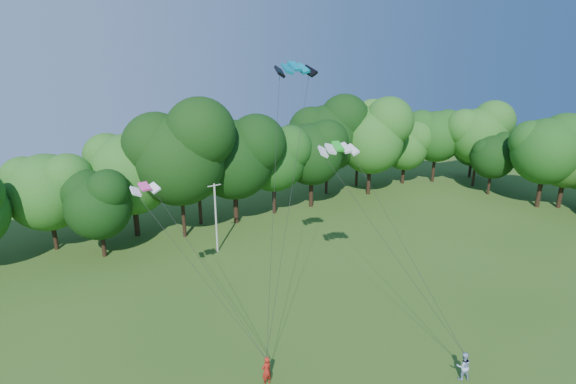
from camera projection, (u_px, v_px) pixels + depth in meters
utility_pole at (216, 217)px, 43.58m from camera, size 1.41×0.18×7.04m
kite_flyer_left at (266, 371)px, 26.64m from camera, size 0.76×0.56×1.90m
kite_flyer_right at (463, 366)px, 27.09m from camera, size 1.12×1.03×1.84m
kite_teal at (295, 66)px, 26.88m from camera, size 2.60×1.37×0.58m
kite_green at (338, 146)px, 30.04m from camera, size 2.84×1.86×0.52m
kite_pink at (144, 187)px, 29.35m from camera, size 1.91×1.05×0.44m
tree_back_center at (179, 150)px, 45.46m from camera, size 10.39×10.39×15.12m
tree_back_east at (359, 131)px, 63.82m from camera, size 9.05×9.05×13.16m
tree_flank_east at (567, 159)px, 55.26m from camera, size 6.97×6.97×10.15m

